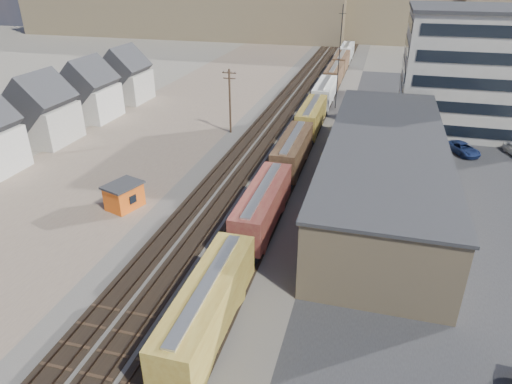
% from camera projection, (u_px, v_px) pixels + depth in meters
% --- Properties ---
extents(ground, '(300.00, 300.00, 0.00)m').
position_uv_depth(ground, '(165.00, 321.00, 34.23)').
color(ground, '#6B6356').
rests_on(ground, ground).
extents(ballast_bed, '(18.00, 200.00, 0.06)m').
position_uv_depth(ballast_bed, '(293.00, 122.00, 77.36)').
color(ballast_bed, '#4C4742').
rests_on(ballast_bed, ground).
extents(dirt_yard, '(24.00, 180.00, 0.03)m').
position_uv_depth(dirt_yard, '(159.00, 130.00, 73.43)').
color(dirt_yard, '#6F5B4C').
rests_on(dirt_yard, ground).
extents(asphalt_lot, '(26.00, 120.00, 0.04)m').
position_uv_depth(asphalt_lot, '(437.00, 170.00, 59.25)').
color(asphalt_lot, '#232326').
rests_on(asphalt_lot, ground).
extents(rail_tracks, '(11.40, 200.00, 0.24)m').
position_uv_depth(rail_tracks, '(290.00, 121.00, 77.45)').
color(rail_tracks, black).
rests_on(rail_tracks, ground).
extents(freight_train, '(3.00, 119.74, 4.46)m').
position_uv_depth(freight_train, '(318.00, 103.00, 77.52)').
color(freight_train, black).
rests_on(freight_train, ground).
extents(warehouse, '(12.40, 40.40, 7.25)m').
position_uv_depth(warehouse, '(383.00, 169.00, 50.64)').
color(warehouse, tan).
rests_on(warehouse, ground).
extents(office_tower, '(22.60, 18.60, 18.45)m').
position_uv_depth(office_tower, '(478.00, 70.00, 70.93)').
color(office_tower, '#9E998E').
rests_on(office_tower, ground).
extents(utility_pole_north, '(2.20, 0.32, 10.00)m').
position_uv_depth(utility_pole_north, '(230.00, 100.00, 70.09)').
color(utility_pole_north, '#382619').
rests_on(utility_pole_north, ground).
extents(radio_mast, '(1.20, 0.16, 18.00)m').
position_uv_depth(radio_mast, '(339.00, 58.00, 80.50)').
color(radio_mast, black).
rests_on(radio_mast, ground).
extents(townhouse_row, '(8.15, 68.16, 10.47)m').
position_uv_depth(townhouse_row, '(12.00, 126.00, 61.85)').
color(townhouse_row, '#B7B2A8').
rests_on(townhouse_row, ground).
extents(maintenance_shed, '(4.08, 4.65, 2.87)m').
position_uv_depth(maintenance_shed, '(124.00, 196.00, 49.52)').
color(maintenance_shed, '#E65B15').
rests_on(maintenance_shed, ground).
extents(parked_car_red, '(2.12, 4.96, 1.67)m').
position_uv_depth(parked_car_red, '(368.00, 283.00, 36.98)').
color(parked_car_red, '#A21C0E').
rests_on(parked_car_red, ground).
extents(parked_car_blue, '(5.00, 6.09, 1.54)m').
position_uv_depth(parked_car_blue, '(463.00, 149.00, 64.01)').
color(parked_car_blue, navy).
rests_on(parked_car_blue, ground).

